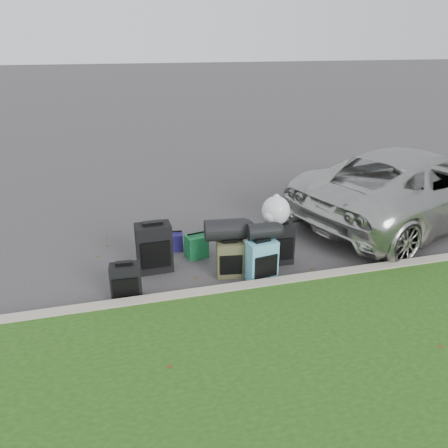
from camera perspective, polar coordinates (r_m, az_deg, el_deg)
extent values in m
plane|color=#383535|center=(6.94, 1.23, -4.72)|extent=(120.00, 120.00, 0.00)
cube|color=#9E937F|center=(6.08, 3.86, -8.35)|extent=(120.00, 0.18, 0.15)
imported|color=#B7B7B2|center=(8.97, 23.68, 4.62)|extent=(5.44, 3.75, 1.38)
cube|color=black|center=(6.01, -12.69, -7.36)|extent=(0.42, 0.25, 0.50)
cube|color=black|center=(6.57, -9.11, -3.08)|extent=(0.53, 0.33, 0.74)
cube|color=#3E3D25|center=(6.39, 0.81, -4.59)|extent=(0.42, 0.30, 0.54)
cube|color=teal|center=(6.30, 4.94, -4.78)|extent=(0.46, 0.31, 0.60)
cube|color=black|center=(6.78, 7.17, -2.55)|extent=(0.44, 0.27, 0.65)
cube|color=#186E38|center=(6.98, -3.62, -2.91)|extent=(0.37, 0.32, 0.37)
cube|color=navy|center=(7.25, -6.45, -2.31)|extent=(0.30, 0.25, 0.29)
cylinder|color=black|center=(6.29, 0.15, -0.75)|extent=(0.62, 0.38, 0.32)
cylinder|color=black|center=(6.20, 5.04, -0.93)|extent=(0.44, 0.26, 0.24)
sphere|color=silver|center=(6.57, 6.79, 1.74)|extent=(0.43, 0.43, 0.43)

